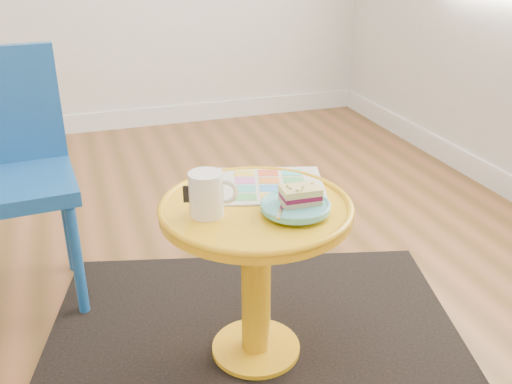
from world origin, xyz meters
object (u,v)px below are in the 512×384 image
object	(u,v)px
mug	(207,193)
side_table	(256,250)
newspaper	(270,185)
chair	(11,163)
plate	(295,207)

from	to	relation	value
mug	side_table	bearing A→B (deg)	21.86
newspaper	chair	bearing A→B (deg)	163.76
newspaper	side_table	bearing A→B (deg)	-109.45
mug	plate	xyz separation A→B (m)	(0.22, -0.07, -0.04)
chair	newspaper	world-z (taller)	chair
side_table	mug	distance (m)	0.24
plate	mug	bearing A→B (deg)	163.27
chair	plate	xyz separation A→B (m)	(0.73, -0.65, 0.03)
chair	mug	distance (m)	0.78
newspaper	mug	xyz separation A→B (m)	(-0.21, -0.12, 0.06)
side_table	mug	world-z (taller)	mug
side_table	newspaper	xyz separation A→B (m)	(0.08, 0.11, 0.14)
chair	newspaper	bearing A→B (deg)	-36.75
side_table	newspaper	distance (m)	0.20
newspaper	mug	bearing A→B (deg)	-134.55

